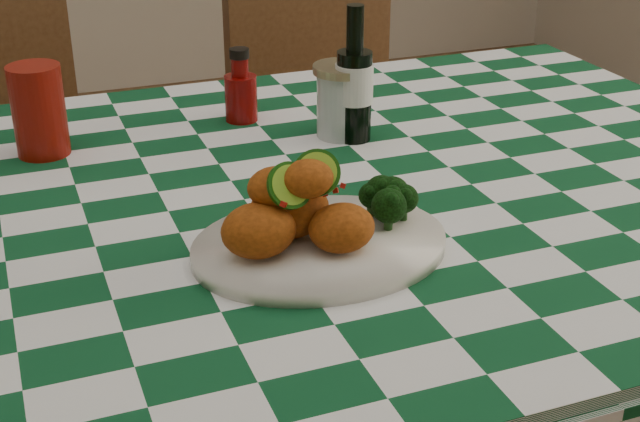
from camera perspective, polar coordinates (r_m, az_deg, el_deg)
name	(u,v)px	position (r m, az deg, el deg)	size (l,w,h in m)	color
plate	(320,246)	(1.05, 0.00, -2.26)	(0.31, 0.24, 0.02)	silver
fried_chicken_pile	(305,202)	(1.02, -0.97, 0.58)	(0.16, 0.12, 0.10)	#AE4B10
broccoli_side	(388,203)	(1.07, 4.38, 0.50)	(0.07, 0.07, 0.05)	black
red_tumbler	(39,111)	(1.37, -17.56, 6.15)	(0.08, 0.08, 0.14)	maroon
ketchup_bottle	(241,85)	(1.46, -5.11, 8.04)	(0.05, 0.05, 0.12)	#6B0705
mason_jar	(342,101)	(1.39, 1.40, 7.06)	(0.09, 0.09, 0.11)	#B2BCBA
beer_bottle	(354,74)	(1.36, 2.21, 8.75)	(0.06, 0.06, 0.21)	black
wooden_chair_left	(15,223)	(1.94, -18.95, -0.72)	(0.43, 0.45, 0.93)	#472814
wooden_chair_right	(346,174)	(2.08, 1.70, 2.37)	(0.42, 0.44, 0.92)	#472814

